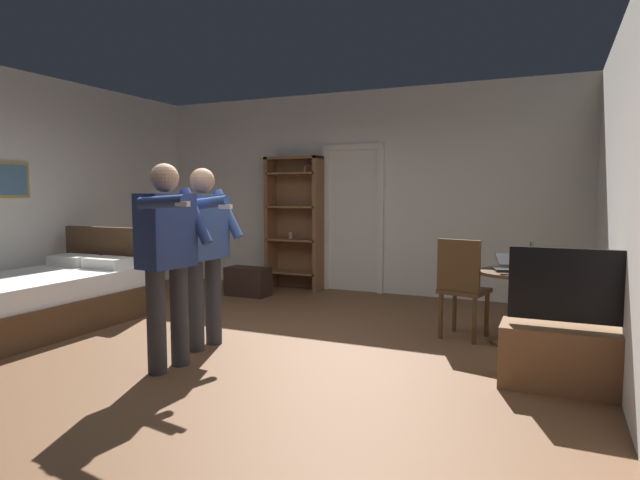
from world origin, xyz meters
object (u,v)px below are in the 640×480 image
(tv_flatscreen, at_px, (574,350))
(bottle_on_table, at_px, (531,260))
(bookshelf, at_px, (295,219))
(wooden_chair, at_px, (462,284))
(person_striped_shirt, at_px, (204,244))
(side_table, at_px, (514,295))
(suitcase_dark, at_px, (248,281))
(laptop, at_px, (513,266))
(bed, at_px, (42,299))
(person_blue_shirt, at_px, (167,251))

(tv_flatscreen, height_order, bottle_on_table, tv_flatscreen)
(bookshelf, distance_m, tv_flatscreen, 4.76)
(tv_flatscreen, xyz_separation_m, wooden_chair, (-0.97, 1.05, 0.24))
(bottle_on_table, height_order, wooden_chair, wooden_chair)
(person_striped_shirt, bearing_deg, wooden_chair, 30.28)
(side_table, distance_m, suitcase_dark, 3.72)
(laptop, relative_size, wooden_chair, 0.41)
(bottle_on_table, height_order, person_striped_shirt, person_striped_shirt)
(bed, distance_m, side_table, 4.85)
(bed, xyz_separation_m, suitcase_dark, (1.08, 2.39, -0.10))
(bookshelf, height_order, tv_flatscreen, bookshelf)
(tv_flatscreen, relative_size, person_blue_shirt, 0.62)
(tv_flatscreen, height_order, person_striped_shirt, person_striped_shirt)
(side_table, bearing_deg, bottle_on_table, -29.74)
(bed, relative_size, tv_flatscreen, 2.01)
(bookshelf, xyz_separation_m, laptop, (3.20, -1.85, -0.30))
(bookshelf, distance_m, wooden_chair, 3.33)
(suitcase_dark, bearing_deg, wooden_chair, -17.50)
(wooden_chair, xyz_separation_m, person_blue_shirt, (-2.02, -1.87, 0.42))
(side_table, distance_m, bottle_on_table, 0.38)
(tv_flatscreen, bearing_deg, wooden_chair, 132.50)
(bed, height_order, bookshelf, bookshelf)
(bed, distance_m, bookshelf, 3.56)
(wooden_chair, bearing_deg, tv_flatscreen, -47.50)
(bookshelf, height_order, suitcase_dark, bookshelf)
(bed, relative_size, bookshelf, 1.06)
(laptop, xyz_separation_m, person_blue_shirt, (-2.48, -1.86, 0.21))
(tv_flatscreen, relative_size, suitcase_dark, 1.72)
(bottle_on_table, bearing_deg, bed, -165.01)
(side_table, distance_m, laptop, 0.28)
(bottle_on_table, bearing_deg, person_striped_shirt, -156.65)
(side_table, xyz_separation_m, bottle_on_table, (0.14, -0.08, 0.35))
(laptop, distance_m, bottle_on_table, 0.18)
(laptop, bearing_deg, person_striped_shirt, -154.69)
(laptop, relative_size, person_striped_shirt, 0.24)
(laptop, relative_size, suitcase_dark, 0.67)
(bed, bearing_deg, wooden_chair, 17.78)
(wooden_chair, bearing_deg, person_blue_shirt, -137.17)
(bed, relative_size, person_blue_shirt, 1.25)
(bookshelf, xyz_separation_m, bottle_on_table, (3.36, -1.89, -0.23))
(laptop, xyz_separation_m, bottle_on_table, (0.16, -0.04, 0.07))
(bottle_on_table, bearing_deg, side_table, 150.26)
(bed, height_order, bottle_on_table, bed)
(tv_flatscreen, xyz_separation_m, laptop, (-0.50, 1.04, 0.45))
(person_striped_shirt, relative_size, suitcase_dark, 2.74)
(bed, bearing_deg, bookshelf, 65.70)
(wooden_chair, relative_size, person_striped_shirt, 0.60)
(person_striped_shirt, bearing_deg, person_blue_shirt, -80.60)
(tv_flatscreen, xyz_separation_m, bottle_on_table, (-0.35, 1.00, 0.52))
(bookshelf, distance_m, bottle_on_table, 3.86)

